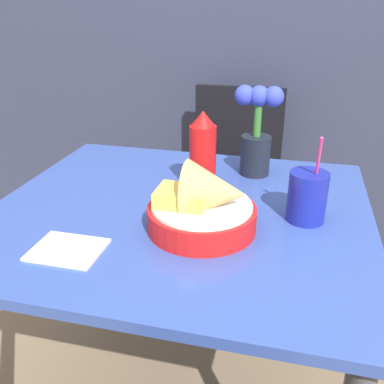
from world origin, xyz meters
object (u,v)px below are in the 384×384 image
object	(u,v)px
chair_far_window	(234,169)
food_basket	(206,207)
ketchup_bottle	(203,154)
flower_vase	(257,132)
drink_cup	(307,198)

from	to	relation	value
chair_far_window	food_basket	world-z (taller)	food_basket
food_basket	chair_far_window	bearing A→B (deg)	94.41
food_basket	ketchup_bottle	xyz separation A→B (m)	(-0.05, 0.21, 0.05)
food_basket	flower_vase	bearing A→B (deg)	79.32
food_basket	flower_vase	xyz separation A→B (m)	(0.07, 0.37, 0.07)
ketchup_bottle	drink_cup	world-z (taller)	ketchup_bottle
ketchup_bottle	flower_vase	world-z (taller)	flower_vase
chair_far_window	drink_cup	xyz separation A→B (m)	(0.29, -0.87, 0.28)
food_basket	ketchup_bottle	size ratio (longest dim) A/B	1.11
ketchup_bottle	drink_cup	distance (m)	0.30
flower_vase	drink_cup	bearing A→B (deg)	-60.48
ketchup_bottle	flower_vase	xyz separation A→B (m)	(0.12, 0.16, 0.02)
drink_cup	food_basket	bearing A→B (deg)	-154.54
chair_far_window	flower_vase	world-z (taller)	flower_vase
ketchup_bottle	flower_vase	size ratio (longest dim) A/B	0.85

